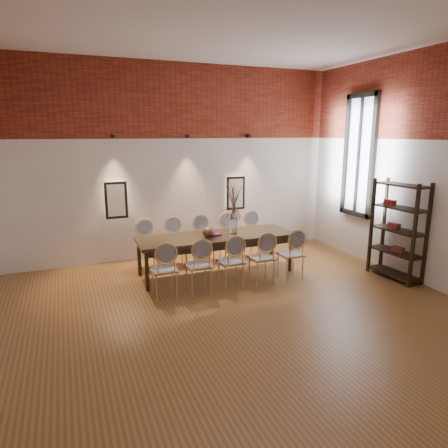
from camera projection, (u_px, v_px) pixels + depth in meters
name	position (u px, v px, depth m)	size (l,w,h in m)	color
floor	(247.00, 323.00, 5.62)	(7.00, 7.00, 0.02)	olive
ceiling	(252.00, 12.00, 4.73)	(7.00, 7.00, 0.02)	silver
wall_back	(177.00, 163.00, 8.38)	(7.00, 0.10, 4.00)	silver
wall_right	(447.00, 172.00, 6.46)	(0.10, 7.00, 4.00)	silver
brick_band_back	(176.00, 101.00, 8.04)	(7.00, 0.02, 1.50)	maroon
niche_left	(116.00, 200.00, 7.98)	(0.36, 0.06, 0.66)	#FFEAC6
niche_right	(235.00, 193.00, 8.92)	(0.36, 0.06, 0.66)	#FFEAC6
spot_fixture_left	(112.00, 136.00, 7.67)	(0.08, 0.08, 0.10)	black
spot_fixture_mid	(187.00, 136.00, 8.22)	(0.08, 0.08, 0.10)	black
spot_fixture_right	(249.00, 136.00, 8.73)	(0.08, 0.08, 0.10)	black
window_glass	(360.00, 156.00, 8.21)	(0.02, 0.78, 2.38)	silver
window_frame	(359.00, 156.00, 8.20)	(0.08, 0.90, 2.50)	black
window_mullion	(359.00, 156.00, 8.20)	(0.06, 0.06, 2.40)	black
dining_table	(216.00, 254.00, 7.52)	(2.91, 0.94, 0.75)	#372916
chair_near_a	(164.00, 269.00, 6.40)	(0.44, 0.44, 0.94)	#E8AB6B
chair_near_b	(199.00, 265.00, 6.61)	(0.44, 0.44, 0.94)	#E8AB6B
chair_near_c	(231.00, 261.00, 6.81)	(0.44, 0.44, 0.94)	#E8AB6B
chair_near_d	(262.00, 258.00, 7.02)	(0.44, 0.44, 0.94)	#E8AB6B
chair_near_e	(291.00, 254.00, 7.22)	(0.44, 0.44, 0.94)	#E8AB6B
chair_far_a	(147.00, 246.00, 7.76)	(0.44, 0.44, 0.94)	#E8AB6B
chair_far_b	(176.00, 243.00, 7.97)	(0.44, 0.44, 0.94)	#E8AB6B
chair_far_c	(204.00, 240.00, 8.17)	(0.44, 0.44, 0.94)	#E8AB6B
chair_far_d	(230.00, 237.00, 8.38)	(0.44, 0.44, 0.94)	#E8AB6B
chair_far_e	(255.00, 235.00, 8.58)	(0.44, 0.44, 0.94)	#E8AB6B
vase	(234.00, 226.00, 7.52)	(0.14, 0.14, 0.30)	silver
dried_branches	(234.00, 202.00, 7.42)	(0.50, 0.50, 0.70)	brown
bowl	(209.00, 232.00, 7.31)	(0.24, 0.24, 0.18)	brown
book	(213.00, 235.00, 7.42)	(0.26, 0.18, 0.03)	#911A65
shelving_rack	(398.00, 230.00, 7.19)	(0.38, 1.00, 1.80)	black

